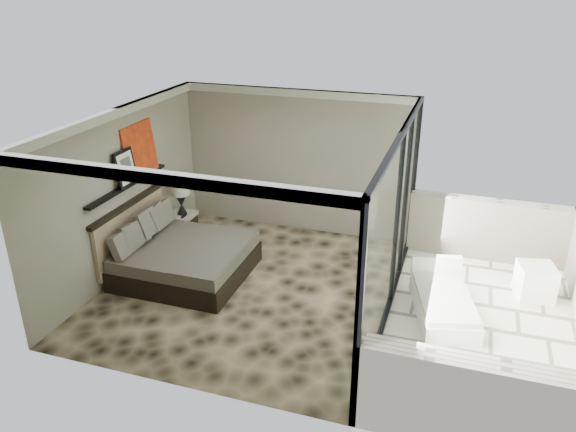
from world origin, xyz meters
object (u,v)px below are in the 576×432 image
(nightstand, at_px, (182,227))
(table_lamp, at_px, (181,194))
(ottoman, at_px, (535,281))
(lounger, at_px, (443,303))
(bed, at_px, (180,256))

(nightstand, xyz_separation_m, table_lamp, (0.02, 0.02, 0.67))
(table_lamp, height_order, ottoman, table_lamp)
(ottoman, distance_m, lounger, 1.65)
(ottoman, bearing_deg, bed, -168.84)
(bed, relative_size, ottoman, 3.86)
(table_lamp, bearing_deg, lounger, -12.81)
(bed, distance_m, table_lamp, 1.53)
(bed, relative_size, nightstand, 4.10)
(table_lamp, height_order, lounger, table_lamp)
(bed, relative_size, lounger, 1.19)
(table_lamp, bearing_deg, nightstand, -132.92)
(lounger, bearing_deg, ottoman, 21.04)
(lounger, bearing_deg, nightstand, 152.47)
(ottoman, xyz_separation_m, lounger, (-1.33, -0.97, -0.08))
(table_lamp, relative_size, lounger, 0.36)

